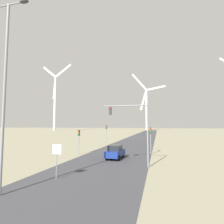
{
  "coord_description": "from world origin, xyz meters",
  "views": [
    {
      "loc": [
        6.04,
        -1.0,
        4.45
      ],
      "look_at": [
        0.0,
        21.95,
        6.29
      ],
      "focal_mm": 28.0,
      "sensor_mm": 36.0,
      "label": 1
    }
  ],
  "objects_px": {
    "stop_sign_near": "(57,155)",
    "wind_turbine_left": "(147,104)",
    "traffic_light_post_near_left": "(79,136)",
    "traffic_light_post_near_right": "(151,135)",
    "traffic_light_mast_overhead": "(133,121)",
    "traffic_light_post_mid_left": "(106,130)",
    "car_approaching": "(115,152)",
    "streetlamp": "(5,75)",
    "wind_turbine_far_left": "(55,97)"
  },
  "relations": [
    {
      "from": "traffic_light_post_near_right",
      "to": "car_approaching",
      "type": "xyz_separation_m",
      "value": [
        -4.53,
        -4.57,
        -2.12
      ]
    },
    {
      "from": "streetlamp",
      "to": "traffic_light_mast_overhead",
      "type": "distance_m",
      "value": 12.63
    },
    {
      "from": "traffic_light_post_near_right",
      "to": "wind_turbine_left",
      "type": "distance_m",
      "value": 148.64
    },
    {
      "from": "stop_sign_near",
      "to": "wind_turbine_left",
      "type": "relative_size",
      "value": 0.05
    },
    {
      "from": "streetlamp",
      "to": "traffic_light_mast_overhead",
      "type": "height_order",
      "value": "streetlamp"
    },
    {
      "from": "streetlamp",
      "to": "car_approaching",
      "type": "bearing_deg",
      "value": 73.35
    },
    {
      "from": "streetlamp",
      "to": "stop_sign_near",
      "type": "relative_size",
      "value": 4.5
    },
    {
      "from": "traffic_light_post_near_left",
      "to": "car_approaching",
      "type": "height_order",
      "value": "traffic_light_post_near_left"
    },
    {
      "from": "streetlamp",
      "to": "car_approaching",
      "type": "distance_m",
      "value": 16.13
    },
    {
      "from": "traffic_light_post_near_left",
      "to": "stop_sign_near",
      "type": "bearing_deg",
      "value": -72.72
    },
    {
      "from": "traffic_light_mast_overhead",
      "to": "car_approaching",
      "type": "xyz_separation_m",
      "value": [
        -2.95,
        3.96,
        -4.0
      ]
    },
    {
      "from": "traffic_light_mast_overhead",
      "to": "traffic_light_post_near_right",
      "type": "bearing_deg",
      "value": 79.47
    },
    {
      "from": "traffic_light_post_mid_left",
      "to": "wind_turbine_far_left",
      "type": "relative_size",
      "value": 0.07
    },
    {
      "from": "traffic_light_post_near_right",
      "to": "wind_turbine_far_left",
      "type": "height_order",
      "value": "wind_turbine_far_left"
    },
    {
      "from": "streetlamp",
      "to": "traffic_light_post_near_right",
      "type": "bearing_deg",
      "value": 64.84
    },
    {
      "from": "car_approaching",
      "to": "streetlamp",
      "type": "bearing_deg",
      "value": -106.65
    },
    {
      "from": "stop_sign_near",
      "to": "traffic_light_post_mid_left",
      "type": "distance_m",
      "value": 25.85
    },
    {
      "from": "stop_sign_near",
      "to": "car_approaching",
      "type": "height_order",
      "value": "stop_sign_near"
    },
    {
      "from": "traffic_light_post_mid_left",
      "to": "wind_turbine_far_left",
      "type": "distance_m",
      "value": 132.37
    },
    {
      "from": "traffic_light_post_mid_left",
      "to": "traffic_light_post_near_right",
      "type": "bearing_deg",
      "value": -46.4
    },
    {
      "from": "traffic_light_post_near_left",
      "to": "car_approaching",
      "type": "xyz_separation_m",
      "value": [
        6.34,
        -2.0,
        -1.83
      ]
    },
    {
      "from": "traffic_light_post_near_left",
      "to": "wind_turbine_left",
      "type": "bearing_deg",
      "value": 89.45
    },
    {
      "from": "stop_sign_near",
      "to": "traffic_light_mast_overhead",
      "type": "bearing_deg",
      "value": 47.82
    },
    {
      "from": "traffic_light_post_near_right",
      "to": "traffic_light_mast_overhead",
      "type": "distance_m",
      "value": 8.88
    },
    {
      "from": "traffic_light_post_near_left",
      "to": "wind_turbine_left",
      "type": "height_order",
      "value": "wind_turbine_left"
    },
    {
      "from": "traffic_light_post_mid_left",
      "to": "car_approaching",
      "type": "bearing_deg",
      "value": -69.18
    },
    {
      "from": "stop_sign_near",
      "to": "traffic_light_post_near_right",
      "type": "xyz_separation_m",
      "value": [
        7.12,
        14.64,
        1.03
      ]
    },
    {
      "from": "streetlamp",
      "to": "traffic_light_post_mid_left",
      "type": "distance_m",
      "value": 29.9
    },
    {
      "from": "streetlamp",
      "to": "traffic_light_post_near_left",
      "type": "height_order",
      "value": "streetlamp"
    },
    {
      "from": "traffic_light_post_near_right",
      "to": "wind_turbine_left",
      "type": "height_order",
      "value": "wind_turbine_left"
    },
    {
      "from": "wind_turbine_far_left",
      "to": "stop_sign_near",
      "type": "bearing_deg",
      "value": -56.91
    },
    {
      "from": "streetlamp",
      "to": "wind_turbine_left",
      "type": "bearing_deg",
      "value": 90.25
    },
    {
      "from": "streetlamp",
      "to": "traffic_light_post_mid_left",
      "type": "height_order",
      "value": "streetlamp"
    },
    {
      "from": "streetlamp",
      "to": "wind_turbine_left",
      "type": "height_order",
      "value": "wind_turbine_left"
    },
    {
      "from": "streetlamp",
      "to": "wind_turbine_left",
      "type": "xyz_separation_m",
      "value": [
        -0.72,
        165.21,
        17.46
      ]
    },
    {
      "from": "stop_sign_near",
      "to": "car_approaching",
      "type": "xyz_separation_m",
      "value": [
        2.59,
        10.07,
        -1.09
      ]
    },
    {
      "from": "traffic_light_mast_overhead",
      "to": "wind_turbine_left",
      "type": "distance_m",
      "value": 156.72
    },
    {
      "from": "stop_sign_near",
      "to": "traffic_light_post_near_right",
      "type": "distance_m",
      "value": 16.31
    },
    {
      "from": "streetlamp",
      "to": "car_approaching",
      "type": "xyz_separation_m",
      "value": [
        4.18,
        13.97,
        -6.89
      ]
    },
    {
      "from": "traffic_light_post_near_right",
      "to": "streetlamp",
      "type": "bearing_deg",
      "value": -115.16
    },
    {
      "from": "stop_sign_near",
      "to": "car_approaching",
      "type": "relative_size",
      "value": 0.68
    },
    {
      "from": "traffic_light_post_mid_left",
      "to": "car_approaching",
      "type": "xyz_separation_m",
      "value": [
        5.91,
        -15.54,
        -2.4
      ]
    },
    {
      "from": "streetlamp",
      "to": "stop_sign_near",
      "type": "height_order",
      "value": "streetlamp"
    },
    {
      "from": "streetlamp",
      "to": "traffic_light_post_near_right",
      "type": "distance_m",
      "value": 21.03
    },
    {
      "from": "traffic_light_post_near_left",
      "to": "traffic_light_mast_overhead",
      "type": "relative_size",
      "value": 0.54
    },
    {
      "from": "car_approaching",
      "to": "wind_turbine_far_left",
      "type": "relative_size",
      "value": 0.07
    },
    {
      "from": "wind_turbine_far_left",
      "to": "traffic_light_mast_overhead",
      "type": "bearing_deg",
      "value": -53.87
    },
    {
      "from": "stop_sign_near",
      "to": "wind_turbine_left",
      "type": "distance_m",
      "value": 162.99
    },
    {
      "from": "streetlamp",
      "to": "traffic_light_post_mid_left",
      "type": "relative_size",
      "value": 2.84
    },
    {
      "from": "streetlamp",
      "to": "traffic_light_mast_overhead",
      "type": "xyz_separation_m",
      "value": [
        7.13,
        10.01,
        -2.88
      ]
    }
  ]
}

